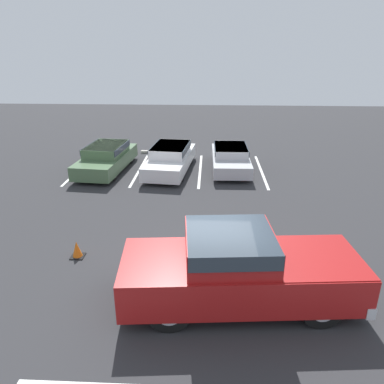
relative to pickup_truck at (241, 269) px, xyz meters
name	(u,v)px	position (x,y,z in m)	size (l,w,h in m)	color
ground_plane	(204,283)	(-0.86, 0.71, -0.92)	(60.00, 60.00, 0.00)	#2D2D30
stall_stripe_a	(80,168)	(-7.18, 9.95, -0.92)	(0.12, 5.08, 0.01)	white
stall_stripe_b	(140,169)	(-4.20, 9.95, -0.92)	(0.12, 5.08, 0.01)	white
stall_stripe_c	(200,170)	(-1.22, 9.95, -0.92)	(0.12, 5.08, 0.01)	white
stall_stripe_d	(261,171)	(1.75, 9.95, -0.92)	(0.12, 5.08, 0.01)	white
pickup_truck	(241,269)	(0.00, 0.00, 0.00)	(5.68, 2.55, 1.84)	#A51919
parked_sedan_a	(106,157)	(-5.76, 9.73, -0.25)	(2.21, 4.67, 1.27)	#4C6B47
parked_sedan_b	(170,157)	(-2.66, 9.83, -0.25)	(2.24, 4.86, 1.26)	silver
parked_sedan_c	(230,157)	(0.24, 10.21, -0.30)	(1.79, 4.36, 1.15)	#B7BABF
traffic_cone	(77,250)	(-4.57, 1.81, -0.69)	(0.38, 0.38, 0.50)	black
wheel_stop_curb	(158,152)	(-3.70, 12.89, -0.85)	(1.91, 0.20, 0.14)	#B7B2A8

